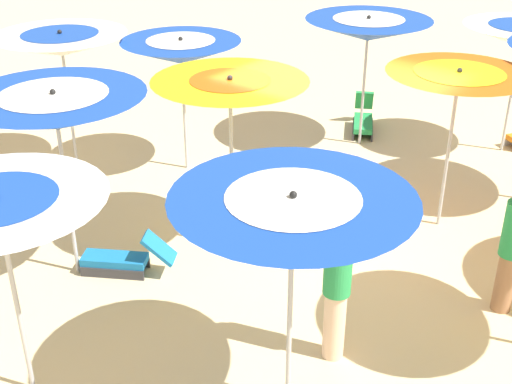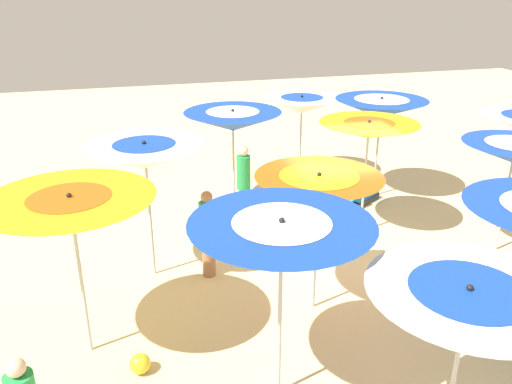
{
  "view_description": "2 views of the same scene",
  "coord_description": "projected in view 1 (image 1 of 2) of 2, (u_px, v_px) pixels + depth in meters",
  "views": [
    {
      "loc": [
        7.38,
        4.33,
        5.1
      ],
      "look_at": [
        1.34,
        -0.4,
        1.11
      ],
      "focal_mm": 47.62,
      "sensor_mm": 36.0,
      "label": 1
    },
    {
      "loc": [
        -8.1,
        3.97,
        5.1
      ],
      "look_at": [
        0.42,
        1.6,
        1.49
      ],
      "focal_mm": 36.7,
      "sensor_mm": 36.0,
      "label": 2
    }
  ],
  "objects": [
    {
      "name": "beach_umbrella_7",
      "position": [
        55.0,
        111.0,
        7.99
      ],
      "size": [
        2.19,
        2.19,
        2.53
      ],
      "color": "#B2B2B7",
      "rests_on": "ground"
    },
    {
      "name": "ground",
      "position": [
        334.0,
        235.0,
        9.89
      ],
      "size": [
        38.79,
        38.79,
        0.04
      ],
      "primitive_type": "cube",
      "color": "beige"
    },
    {
      "name": "beachgoer_0",
      "position": [
        337.0,
        283.0,
        7.12
      ],
      "size": [
        0.3,
        0.3,
        1.82
      ],
      "rotation": [
        0.0,
        0.0,
        3.18
      ],
      "color": "beige",
      "rests_on": "ground"
    },
    {
      "name": "beach_umbrella_6",
      "position": [
        230.0,
        92.0,
        8.55
      ],
      "size": [
        2.01,
        2.01,
        2.5
      ],
      "color": "#B2B2B7",
      "rests_on": "ground"
    },
    {
      "name": "beach_umbrella_5",
      "position": [
        458.0,
        83.0,
        9.14
      ],
      "size": [
        1.98,
        1.98,
        2.4
      ],
      "color": "#B2B2B7",
      "rests_on": "ground"
    },
    {
      "name": "lounger_2",
      "position": [
        123.0,
        259.0,
        8.92
      ],
      "size": [
        0.92,
        1.24,
        0.6
      ],
      "rotation": [
        0.0,
        0.0,
        5.26
      ],
      "color": "#333338",
      "rests_on": "ground"
    },
    {
      "name": "beach_umbrella_10",
      "position": [
        293.0,
        219.0,
        5.95
      ],
      "size": [
        2.2,
        2.2,
        2.42
      ],
      "color": "#B2B2B7",
      "rests_on": "ground"
    },
    {
      "name": "beach_umbrella_2",
      "position": [
        181.0,
        52.0,
        10.94
      ],
      "size": [
        1.95,
        1.95,
        2.31
      ],
      "color": "#B2B2B7",
      "rests_on": "ground"
    },
    {
      "name": "beach_umbrella_3",
      "position": [
        61.0,
        44.0,
        10.78
      ],
      "size": [
        2.11,
        2.11,
        2.45
      ],
      "color": "#B2B2B7",
      "rests_on": "ground"
    },
    {
      "name": "beachgoer_2",
      "position": [
        512.0,
        248.0,
        7.91
      ],
      "size": [
        0.3,
        0.3,
        1.68
      ],
      "rotation": [
        0.0,
        0.0,
        4.99
      ],
      "color": "#A3704C",
      "rests_on": "ground"
    },
    {
      "name": "lounger_1",
      "position": [
        363.0,
        120.0,
        13.31
      ],
      "size": [
        1.24,
        0.93,
        0.68
      ],
      "rotation": [
        0.0,
        0.0,
        6.8
      ],
      "color": "#333338",
      "rests_on": "ground"
    },
    {
      "name": "beach_umbrella_1",
      "position": [
        368.0,
        29.0,
        11.84
      ],
      "size": [
        2.22,
        2.22,
        2.41
      ],
      "color": "#B2B2B7",
      "rests_on": "ground"
    },
    {
      "name": "beach_umbrella_11",
      "position": [
        0.0,
        219.0,
        6.16
      ],
      "size": [
        2.02,
        2.02,
        2.32
      ],
      "color": "#B2B2B7",
      "rests_on": "ground"
    }
  ]
}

